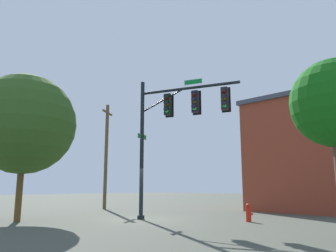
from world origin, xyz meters
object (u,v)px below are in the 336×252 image
Objects in this scene: fire_hydrant at (249,213)px; brick_building at (316,154)px; tree_mid at (25,124)px; utility_pole at (106,153)px; tree_near at (336,105)px; signal_pole_assembly at (177,116)px.

brick_building reaches higher than fire_hydrant.
tree_mid reaches higher than fire_hydrant.
fire_hydrant is (12.34, -0.64, -3.65)m from utility_pole.
tree_near is at bearing -66.62° from brick_building.
tree_mid reaches higher than tree_near.
brick_building is at bearing 113.38° from tree_near.
tree_mid is at bearing -132.51° from signal_pole_assembly.
brick_building reaches higher than signal_pole_assembly.
tree_near is 12.95m from brick_building.
utility_pole is at bearing 164.89° from signal_pole_assembly.
utility_pole is 17.77m from tree_near.
tree_mid is at bearing -135.62° from fire_hydrant.
signal_pole_assembly is at bearing 47.49° from tree_mid.
utility_pole is 9.39m from tree_mid.
brick_building is at bearing 76.92° from signal_pole_assembly.
brick_building is at bearing 90.39° from fire_hydrant.
signal_pole_assembly is 10.12m from utility_pole.
utility_pole is at bearing 168.51° from tree_near.
utility_pole is at bearing -145.80° from brick_building.
tree_mid is (-7.64, -7.47, 4.19)m from fire_hydrant.
fire_hydrant is at bearing 37.31° from signal_pole_assembly.
signal_pole_assembly is 0.91× the size of utility_pole.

